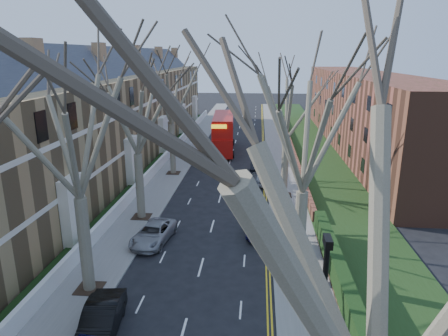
# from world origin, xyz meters

# --- Properties ---
(pavement_left) EXTENTS (3.00, 102.00, 0.12)m
(pavement_left) POSITION_xyz_m (-6.00, 39.00, 0.06)
(pavement_left) COLOR slate
(pavement_left) RESTS_ON ground
(pavement_right) EXTENTS (3.00, 102.00, 0.12)m
(pavement_right) POSITION_xyz_m (6.00, 39.00, 0.06)
(pavement_right) COLOR slate
(pavement_right) RESTS_ON ground
(terrace_left) EXTENTS (9.70, 78.00, 13.60)m
(terrace_left) POSITION_xyz_m (-13.65, 31.00, 5.53)
(terrace_left) COLOR #99794D
(terrace_left) RESTS_ON ground
(flats_right) EXTENTS (13.97, 54.00, 10.00)m
(flats_right) POSITION_xyz_m (17.46, 43.00, 4.98)
(flats_right) COLOR brown
(flats_right) RESTS_ON ground
(front_wall_left) EXTENTS (0.30, 78.00, 1.00)m
(front_wall_left) POSITION_xyz_m (-7.65, 31.00, 0.62)
(front_wall_left) COLOR white
(front_wall_left) RESTS_ON ground
(grass_verge_right) EXTENTS (6.00, 102.00, 0.06)m
(grass_verge_right) POSITION_xyz_m (10.50, 39.00, 0.15)
(grass_verge_right) COLOR #1D3513
(grass_verge_right) RESTS_ON ground
(tree_left_mid) EXTENTS (10.50, 10.50, 14.71)m
(tree_left_mid) POSITION_xyz_m (-5.70, 6.00, 9.56)
(tree_left_mid) COLOR #6B644C
(tree_left_mid) RESTS_ON ground
(tree_left_far) EXTENTS (10.15, 10.15, 14.22)m
(tree_left_far) POSITION_xyz_m (-5.70, 16.00, 9.24)
(tree_left_far) COLOR #6B644C
(tree_left_far) RESTS_ON ground
(tree_left_dist) EXTENTS (10.50, 10.50, 14.71)m
(tree_left_dist) POSITION_xyz_m (-5.70, 28.00, 9.56)
(tree_left_dist) COLOR #6B644C
(tree_left_dist) RESTS_ON ground
(tree_right_near) EXTENTS (10.85, 10.85, 15.20)m
(tree_right_near) POSITION_xyz_m (5.70, -6.00, 9.86)
(tree_right_near) COLOR #6B644C
(tree_right_near) RESTS_ON ground
(tree_right_mid) EXTENTS (10.50, 10.50, 14.71)m
(tree_right_mid) POSITION_xyz_m (5.70, 8.00, 9.56)
(tree_right_mid) COLOR #6B644C
(tree_right_mid) RESTS_ON ground
(tree_right_far) EXTENTS (10.15, 10.15, 14.22)m
(tree_right_far) POSITION_xyz_m (5.70, 22.00, 9.24)
(tree_right_far) COLOR #6B644C
(tree_right_far) RESTS_ON ground
(double_decker_bus) EXTENTS (3.39, 11.38, 4.69)m
(double_decker_bus) POSITION_xyz_m (-1.29, 38.95, 2.31)
(double_decker_bus) COLOR #B0110C
(double_decker_bus) RESTS_ON ground
(car_left_mid) EXTENTS (2.04, 4.51, 1.44)m
(car_left_mid) POSITION_xyz_m (-3.70, 2.67, 0.72)
(car_left_mid) COLOR black
(car_left_mid) RESTS_ON ground
(car_left_far) EXTENTS (2.70, 4.81, 1.27)m
(car_left_far) POSITION_xyz_m (-3.70, 12.05, 0.63)
(car_left_far) COLOR gray
(car_left_far) RESTS_ON ground
(car_right_near) EXTENTS (2.07, 4.88, 1.40)m
(car_right_near) POSITION_xyz_m (3.50, 14.35, 0.70)
(car_right_near) COLOR navy
(car_right_near) RESTS_ON ground
(car_right_mid) EXTENTS (2.05, 4.14, 1.36)m
(car_right_mid) POSITION_xyz_m (3.69, 25.53, 0.68)
(car_right_mid) COLOR #9B9FA4
(car_right_mid) RESTS_ON ground
(car_right_far) EXTENTS (1.82, 4.55, 1.47)m
(car_right_far) POSITION_xyz_m (3.42, 29.12, 0.74)
(car_right_far) COLOR black
(car_right_far) RESTS_ON ground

